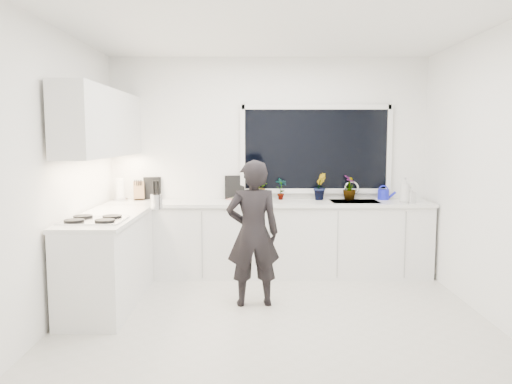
{
  "coord_description": "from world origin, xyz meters",
  "views": [
    {
      "loc": [
        -0.19,
        -4.62,
        1.7
      ],
      "look_at": [
        -0.17,
        0.4,
        1.15
      ],
      "focal_mm": 35.0,
      "sensor_mm": 36.0,
      "label": 1
    }
  ],
  "objects": [
    {
      "name": "faucet",
      "position": [
        1.05,
        1.65,
        1.03
      ],
      "size": [
        0.03,
        0.03,
        0.22
      ],
      "primitive_type": "cylinder",
      "color": "silver",
      "rests_on": "countertop_back"
    },
    {
      "name": "countertop_back",
      "position": [
        0.0,
        1.44,
        0.9
      ],
      "size": [
        3.94,
        0.62,
        0.04
      ],
      "primitive_type": "cube",
      "color": "silver",
      "rests_on": "base_cabinets_back"
    },
    {
      "name": "base_cabinets_back",
      "position": [
        0.0,
        1.45,
        0.44
      ],
      "size": [
        3.92,
        0.58,
        0.88
      ],
      "primitive_type": "cube",
      "color": "white",
      "rests_on": "floor"
    },
    {
      "name": "knife_block",
      "position": [
        -1.63,
        1.59,
        1.03
      ],
      "size": [
        0.15,
        0.13,
        0.22
      ],
      "primitive_type": "cube",
      "rotation": [
        0.0,
        0.0,
        0.25
      ],
      "color": "#916443",
      "rests_on": "countertop_back"
    },
    {
      "name": "utensil_crock",
      "position": [
        -1.25,
        0.8,
        1.0
      ],
      "size": [
        0.17,
        0.17,
        0.16
      ],
      "primitive_type": "cylinder",
      "rotation": [
        0.0,
        0.0,
        0.4
      ],
      "color": "silver",
      "rests_on": "countertop_left"
    },
    {
      "name": "window",
      "position": [
        0.6,
        1.73,
        1.55
      ],
      "size": [
        1.8,
        0.02,
        1.0
      ],
      "primitive_type": "cube",
      "color": "black",
      "rests_on": "wall_back"
    },
    {
      "name": "sink",
      "position": [
        1.05,
        1.45,
        0.87
      ],
      "size": [
        0.58,
        0.42,
        0.14
      ],
      "primitive_type": "cube",
      "color": "silver",
      "rests_on": "countertop_back"
    },
    {
      "name": "herb_plants",
      "position": [
        0.26,
        1.61,
        1.08
      ],
      "size": [
        1.45,
        0.39,
        0.33
      ],
      "color": "#26662D",
      "rests_on": "countertop_back"
    },
    {
      "name": "floor",
      "position": [
        0.0,
        0.0,
        -0.01
      ],
      "size": [
        4.0,
        3.5,
        0.02
      ],
      "primitive_type": "cube",
      "color": "beige",
      "rests_on": "ground"
    },
    {
      "name": "pizza_tray",
      "position": [
        -0.28,
        1.42,
        0.94
      ],
      "size": [
        0.55,
        0.47,
        0.03
      ],
      "primitive_type": "cube",
      "rotation": [
        0.0,
        0.0,
        -0.32
      ],
      "color": "silver",
      "rests_on": "countertop_back"
    },
    {
      "name": "picture_frame_large",
      "position": [
        -1.48,
        1.69,
        1.06
      ],
      "size": [
        0.22,
        0.06,
        0.28
      ],
      "primitive_type": "cube",
      "rotation": [
        0.0,
        0.0,
        0.17
      ],
      "color": "black",
      "rests_on": "countertop_back"
    },
    {
      "name": "paper_towel_roll",
      "position": [
        -1.85,
        1.55,
        1.05
      ],
      "size": [
        0.13,
        0.13,
        0.26
      ],
      "primitive_type": "cylinder",
      "rotation": [
        0.0,
        0.0,
        -0.21
      ],
      "color": "white",
      "rests_on": "countertop_back"
    },
    {
      "name": "wall_back",
      "position": [
        0.0,
        1.76,
        1.35
      ],
      "size": [
        4.0,
        0.02,
        2.7
      ],
      "primitive_type": "cube",
      "color": "white",
      "rests_on": "ground"
    },
    {
      "name": "stovetop",
      "position": [
        -1.69,
        -0.0,
        0.94
      ],
      "size": [
        0.56,
        0.48,
        0.03
      ],
      "primitive_type": "cube",
      "color": "black",
      "rests_on": "countertop_left"
    },
    {
      "name": "pizza",
      "position": [
        -0.28,
        1.42,
        0.95
      ],
      "size": [
        0.5,
        0.42,
        0.01
      ],
      "primitive_type": "cube",
      "rotation": [
        0.0,
        0.0,
        -0.32
      ],
      "color": "#C33E1A",
      "rests_on": "pizza_tray"
    },
    {
      "name": "soap_bottles",
      "position": [
        1.64,
        1.3,
        1.06
      ],
      "size": [
        0.2,
        0.14,
        0.31
      ],
      "color": "#D8BF66",
      "rests_on": "countertop_back"
    },
    {
      "name": "countertop_left",
      "position": [
        -1.67,
        0.35,
        0.9
      ],
      "size": [
        0.62,
        1.6,
        0.04
      ],
      "primitive_type": "cube",
      "color": "silver",
      "rests_on": "base_cabinets_left"
    },
    {
      "name": "wall_left",
      "position": [
        -2.01,
        0.0,
        1.35
      ],
      "size": [
        0.02,
        3.5,
        2.7
      ],
      "primitive_type": "cube",
      "color": "white",
      "rests_on": "ground"
    },
    {
      "name": "base_cabinets_left",
      "position": [
        -1.67,
        0.35,
        0.44
      ],
      "size": [
        0.58,
        1.6,
        0.88
      ],
      "primitive_type": "cube",
      "color": "white",
      "rests_on": "floor"
    },
    {
      "name": "ceiling",
      "position": [
        0.0,
        0.0,
        2.71
      ],
      "size": [
        4.0,
        3.5,
        0.02
      ],
      "primitive_type": "cube",
      "color": "white",
      "rests_on": "wall_back"
    },
    {
      "name": "watering_can",
      "position": [
        1.44,
        1.61,
        0.98
      ],
      "size": [
        0.15,
        0.15,
        0.13
      ],
      "primitive_type": "cylinder",
      "rotation": [
        0.0,
        0.0,
        -0.07
      ],
      "color": "#151BC6",
      "rests_on": "countertop_back"
    },
    {
      "name": "picture_frame_small",
      "position": [
        -0.43,
        1.69,
        1.07
      ],
      "size": [
        0.25,
        0.04,
        0.3
      ],
      "primitive_type": "cube",
      "rotation": [
        0.0,
        0.0,
        0.07
      ],
      "color": "black",
      "rests_on": "countertop_back"
    },
    {
      "name": "upper_cabinets",
      "position": [
        -1.79,
        0.7,
        1.85
      ],
      "size": [
        0.34,
        2.1,
        0.7
      ],
      "primitive_type": "cube",
      "color": "white",
      "rests_on": "wall_left"
    },
    {
      "name": "person",
      "position": [
        -0.2,
        0.32,
        0.74
      ],
      "size": [
        0.57,
        0.41,
        1.48
      ],
      "primitive_type": "imported",
      "rotation": [
        0.0,
        0.0,
        3.25
      ],
      "color": "black",
      "rests_on": "floor"
    },
    {
      "name": "wall_right",
      "position": [
        2.01,
        0.0,
        1.35
      ],
      "size": [
        0.02,
        3.5,
        2.7
      ],
      "primitive_type": "cube",
      "color": "white",
      "rests_on": "ground"
    }
  ]
}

